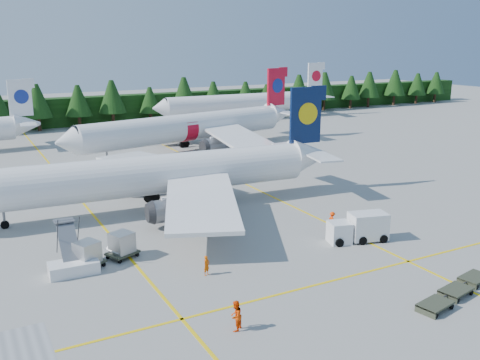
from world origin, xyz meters
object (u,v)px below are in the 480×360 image
airliner_navy (136,177)px  airliner_red (182,128)px  service_truck (358,228)px  airstairs (73,263)px

airliner_navy → airliner_red: (16.24, 27.31, 0.12)m
airliner_navy → service_truck: bearing=-46.3°
airliner_navy → airliner_red: airliner_red is taller
airstairs → service_truck: bearing=-10.4°
airliner_red → airstairs: airliner_red is taller
airliner_navy → service_truck: size_ratio=7.57×
airstairs → service_truck: size_ratio=0.91×
airstairs → airliner_red: bearing=59.3°
service_truck → airliner_navy: bearing=144.7°
service_truck → airstairs: bearing=-177.3°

